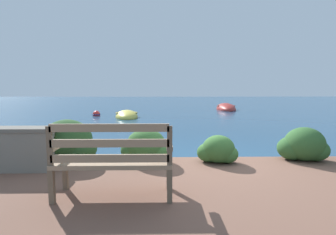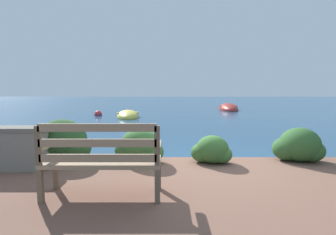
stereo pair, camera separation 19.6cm
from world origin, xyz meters
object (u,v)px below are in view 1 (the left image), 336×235
object	(u,v)px
park_bench	(113,159)
rowboat_mid	(226,109)
rowboat_nearest	(127,116)
mooring_buoy	(96,114)

from	to	relation	value
park_bench	rowboat_mid	xyz separation A→B (m)	(5.01, 15.16, -0.64)
park_bench	rowboat_nearest	size ratio (longest dim) A/B	0.56
rowboat_nearest	rowboat_mid	distance (m)	7.81
rowboat_nearest	rowboat_mid	bearing A→B (deg)	-63.07
mooring_buoy	rowboat_nearest	bearing A→B (deg)	-23.90
rowboat_nearest	rowboat_mid	size ratio (longest dim) A/B	0.79
mooring_buoy	park_bench	bearing A→B (deg)	-74.83
rowboat_nearest	mooring_buoy	xyz separation A→B (m)	(-1.77, 0.79, 0.01)
rowboat_nearest	mooring_buoy	world-z (taller)	rowboat_nearest
rowboat_mid	mooring_buoy	world-z (taller)	rowboat_mid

